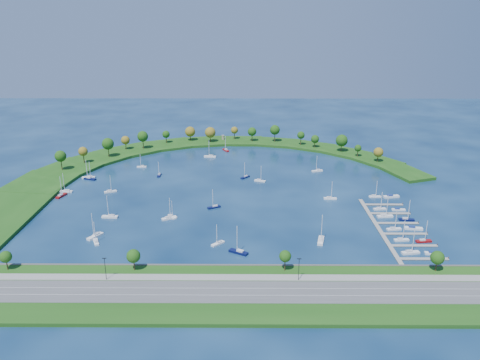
{
  "coord_description": "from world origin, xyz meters",
  "views": [
    {
      "loc": [
        6.79,
        -288.29,
        105.96
      ],
      "look_at": [
        5.0,
        5.0,
        4.0
      ],
      "focal_mm": 35.63,
      "sensor_mm": 36.0,
      "label": 1
    }
  ],
  "objects_px": {
    "moored_boat_9": "(159,175)",
    "docked_boat_0": "(410,252)",
    "dock_system": "(392,228)",
    "docked_boat_1": "(433,253)",
    "moored_boat_12": "(239,251)",
    "moored_boat_5": "(317,170)",
    "docked_boat_3": "(424,240)",
    "docked_boat_11": "(391,196)",
    "moored_boat_14": "(245,177)",
    "moored_boat_21": "(110,191)",
    "moored_boat_7": "(226,150)",
    "docked_boat_6": "(385,216)",
    "moored_boat_0": "(321,240)",
    "moored_boat_11": "(214,207)",
    "docked_boat_2": "(401,239)",
    "moored_boat_3": "(218,243)",
    "moored_boat_20": "(96,241)",
    "moored_boat_13": "(61,195)",
    "moored_boat_2": "(90,178)",
    "moored_boat_15": "(89,177)",
    "moored_boat_18": "(330,198)",
    "harbor_tower": "(223,137)",
    "docked_boat_5": "(413,228)",
    "docked_boat_7": "(406,219)",
    "docked_boat_8": "(380,208)",
    "docked_boat_10": "(375,196)",
    "moored_boat_8": "(110,216)",
    "moored_boat_19": "(95,236)",
    "moored_boat_10": "(172,216)",
    "moored_boat_1": "(142,166)",
    "moored_boat_6": "(169,218)"
  },
  "relations": [
    {
      "from": "moored_boat_1",
      "to": "docked_boat_11",
      "type": "bearing_deg",
      "value": 156.8
    },
    {
      "from": "docked_boat_5",
      "to": "docked_boat_7",
      "type": "xyz_separation_m",
      "value": [
        0.05,
        11.23,
        0.22
      ]
    },
    {
      "from": "moored_boat_7",
      "to": "docked_boat_6",
      "type": "xyz_separation_m",
      "value": [
        92.74,
        -135.73,
        0.02
      ]
    },
    {
      "from": "docked_boat_1",
      "to": "docked_boat_2",
      "type": "height_order",
      "value": "docked_boat_2"
    },
    {
      "from": "docked_boat_11",
      "to": "moored_boat_8",
      "type": "bearing_deg",
      "value": -178.66
    },
    {
      "from": "moored_boat_15",
      "to": "docked_boat_5",
      "type": "relative_size",
      "value": 1.36
    },
    {
      "from": "moored_boat_3",
      "to": "moored_boat_20",
      "type": "xyz_separation_m",
      "value": [
        -60.05,
        1.4,
        0.0
      ]
    },
    {
      "from": "moored_boat_19",
      "to": "moored_boat_21",
      "type": "relative_size",
      "value": 1.19
    },
    {
      "from": "harbor_tower",
      "to": "dock_system",
      "type": "relative_size",
      "value": 0.05
    },
    {
      "from": "moored_boat_13",
      "to": "moored_boat_21",
      "type": "distance_m",
      "value": 29.22
    },
    {
      "from": "moored_boat_11",
      "to": "moored_boat_19",
      "type": "xyz_separation_m",
      "value": [
        -57.61,
        -38.9,
        0.06
      ]
    },
    {
      "from": "moored_boat_15",
      "to": "moored_boat_21",
      "type": "bearing_deg",
      "value": 123.36
    },
    {
      "from": "moored_boat_12",
      "to": "docked_boat_3",
      "type": "xyz_separation_m",
      "value": [
        91.08,
        12.24,
        -0.07
      ]
    },
    {
      "from": "moored_boat_12",
      "to": "moored_boat_13",
      "type": "height_order",
      "value": "moored_boat_12"
    },
    {
      "from": "moored_boat_18",
      "to": "moored_boat_3",
      "type": "bearing_deg",
      "value": -134.96
    },
    {
      "from": "moored_boat_2",
      "to": "moored_boat_5",
      "type": "bearing_deg",
      "value": 27.84
    },
    {
      "from": "moored_boat_14",
      "to": "moored_boat_20",
      "type": "relative_size",
      "value": 1.01
    },
    {
      "from": "moored_boat_2",
      "to": "moored_boat_20",
      "type": "height_order",
      "value": "moored_boat_2"
    },
    {
      "from": "moored_boat_14",
      "to": "docked_boat_0",
      "type": "relative_size",
      "value": 0.89
    },
    {
      "from": "moored_boat_15",
      "to": "docked_boat_2",
      "type": "bearing_deg",
      "value": 147.3
    },
    {
      "from": "moored_boat_11",
      "to": "docked_boat_7",
      "type": "bearing_deg",
      "value": 143.16
    },
    {
      "from": "moored_boat_6",
      "to": "moored_boat_18",
      "type": "height_order",
      "value": "moored_boat_6"
    },
    {
      "from": "docked_boat_5",
      "to": "docked_boat_8",
      "type": "height_order",
      "value": "docked_boat_8"
    },
    {
      "from": "moored_boat_13",
      "to": "docked_boat_8",
      "type": "distance_m",
      "value": 191.57
    },
    {
      "from": "moored_boat_10",
      "to": "docked_boat_6",
      "type": "relative_size",
      "value": 0.77
    },
    {
      "from": "docked_boat_1",
      "to": "docked_boat_11",
      "type": "relative_size",
      "value": 0.81
    },
    {
      "from": "moored_boat_9",
      "to": "moored_boat_14",
      "type": "height_order",
      "value": "moored_boat_14"
    },
    {
      "from": "docked_boat_5",
      "to": "docked_boat_10",
      "type": "distance_m",
      "value": 46.83
    },
    {
      "from": "docked_boat_7",
      "to": "docked_boat_8",
      "type": "bearing_deg",
      "value": 131.45
    },
    {
      "from": "docked_boat_1",
      "to": "moored_boat_15",
      "type": "bearing_deg",
      "value": 156.34
    },
    {
      "from": "moored_boat_11",
      "to": "moored_boat_12",
      "type": "distance_m",
      "value": 57.42
    },
    {
      "from": "moored_boat_2",
      "to": "moored_boat_20",
      "type": "xyz_separation_m",
      "value": [
        31.95,
        -94.86,
        -0.05
      ]
    },
    {
      "from": "moored_boat_12",
      "to": "moored_boat_5",
      "type": "bearing_deg",
      "value": -84.59
    },
    {
      "from": "docked_boat_2",
      "to": "docked_boat_7",
      "type": "relative_size",
      "value": 0.9
    },
    {
      "from": "moored_boat_3",
      "to": "moored_boat_19",
      "type": "relative_size",
      "value": 0.8
    },
    {
      "from": "moored_boat_9",
      "to": "docked_boat_0",
      "type": "height_order",
      "value": "docked_boat_0"
    },
    {
      "from": "moored_boat_14",
      "to": "moored_boat_21",
      "type": "height_order",
      "value": "moored_boat_21"
    },
    {
      "from": "moored_boat_14",
      "to": "docked_boat_10",
      "type": "distance_m",
      "value": 87.41
    },
    {
      "from": "moored_boat_2",
      "to": "moored_boat_8",
      "type": "distance_m",
      "value": 71.14
    },
    {
      "from": "dock_system",
      "to": "docked_boat_1",
      "type": "height_order",
      "value": "docked_boat_1"
    },
    {
      "from": "moored_boat_9",
      "to": "docked_boat_2",
      "type": "xyz_separation_m",
      "value": [
        136.93,
        -99.93,
        0.01
      ]
    },
    {
      "from": "moored_boat_3",
      "to": "moored_boat_12",
      "type": "bearing_deg",
      "value": 94.48
    },
    {
      "from": "harbor_tower",
      "to": "moored_boat_11",
      "type": "bearing_deg",
      "value": -89.69
    },
    {
      "from": "moored_boat_2",
      "to": "docked_boat_6",
      "type": "xyz_separation_m",
      "value": [
        182.74,
        -62.58,
        0.0
      ]
    },
    {
      "from": "moored_boat_15",
      "to": "docked_boat_5",
      "type": "distance_m",
      "value": 211.04
    },
    {
      "from": "moored_boat_2",
      "to": "moored_boat_18",
      "type": "xyz_separation_m",
      "value": [
        157.16,
        -35.47,
        -0.04
      ]
    },
    {
      "from": "moored_boat_0",
      "to": "docked_boat_3",
      "type": "relative_size",
      "value": 1.23
    },
    {
      "from": "moored_boat_3",
      "to": "moored_boat_9",
      "type": "height_order",
      "value": "moored_boat_3"
    },
    {
      "from": "moored_boat_0",
      "to": "docked_boat_2",
      "type": "bearing_deg",
      "value": -74.72
    },
    {
      "from": "moored_boat_2",
      "to": "moored_boat_13",
      "type": "height_order",
      "value": "moored_boat_13"
    }
  ]
}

